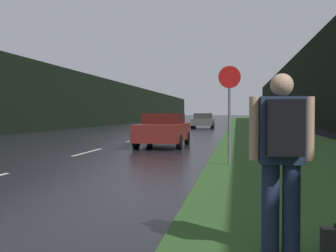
{
  "coord_description": "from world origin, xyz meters",
  "views": [
    {
      "loc": [
        5.38,
        -1.34,
        1.43
      ],
      "look_at": [
        2.73,
        14.96,
        0.93
      ],
      "focal_mm": 45.0,
      "sensor_mm": 36.0,
      "label": 1
    }
  ],
  "objects": [
    {
      "name": "car_passing_far",
      "position": [
        2.28,
        38.12,
        0.72
      ],
      "size": [
        2.01,
        4.01,
        1.43
      ],
      "rotation": [
        0.0,
        0.0,
        3.14
      ],
      "color": "#4C514C",
      "rests_on": "ground_plane"
    },
    {
      "name": "lane_stripe_c",
      "position": [
        0.0,
        13.4,
        0.0
      ],
      "size": [
        0.12,
        3.0,
        0.01
      ],
      "primitive_type": "cube",
      "color": "silver",
      "rests_on": "ground_plane"
    },
    {
      "name": "stop_sign",
      "position": [
        5.19,
        10.15,
        1.61
      ],
      "size": [
        0.6,
        0.07,
        2.71
      ],
      "color": "slate",
      "rests_on": "ground_plane"
    },
    {
      "name": "grass_verge",
      "position": [
        7.57,
        40.0,
        0.01
      ],
      "size": [
        6.0,
        240.0,
        0.02
      ],
      "primitive_type": "cube",
      "color": "#2D5123",
      "rests_on": "ground_plane"
    },
    {
      "name": "lane_stripe_d",
      "position": [
        0.0,
        20.4,
        0.0
      ],
      "size": [
        0.12,
        3.0,
        0.01
      ],
      "primitive_type": "cube",
      "color": "silver",
      "rests_on": "ground_plane"
    },
    {
      "name": "car_passing_near",
      "position": [
        2.28,
        16.46,
        0.72
      ],
      "size": [
        1.96,
        4.28,
        1.43
      ],
      "rotation": [
        0.0,
        0.0,
        3.14
      ],
      "color": "maroon",
      "rests_on": "ground_plane"
    },
    {
      "name": "car_oncoming",
      "position": [
        -2.28,
        49.22,
        0.69
      ],
      "size": [
        2.05,
        4.62,
        1.36
      ],
      "color": "black",
      "rests_on": "ground_plane"
    },
    {
      "name": "hitchhiker_with_backpack",
      "position": [
        5.83,
        2.92,
        1.05
      ],
      "size": [
        0.63,
        0.44,
        1.82
      ],
      "rotation": [
        0.0,
        0.0,
        0.05
      ],
      "color": "#1E2847",
      "rests_on": "ground_plane"
    },
    {
      "name": "treeline_near_side",
      "position": [
        13.57,
        50.0,
        4.33
      ],
      "size": [
        2.0,
        140.0,
        8.66
      ],
      "primitive_type": "cube",
      "color": "black",
      "rests_on": "ground_plane"
    },
    {
      "name": "treeline_far_side",
      "position": [
        -10.57,
        50.0,
        2.72
      ],
      "size": [
        2.0,
        140.0,
        5.45
      ],
      "primitive_type": "cube",
      "color": "black",
      "rests_on": "ground_plane"
    }
  ]
}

